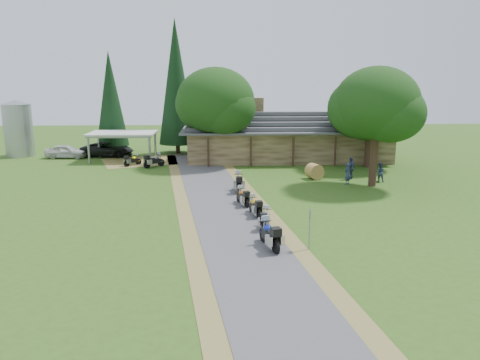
{
  "coord_description": "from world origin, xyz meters",
  "views": [
    {
      "loc": [
        -0.78,
        -23.82,
        8.22
      ],
      "look_at": [
        0.44,
        6.36,
        1.6
      ],
      "focal_mm": 35.0,
      "sensor_mm": 36.0,
      "label": 1
    }
  ],
  "objects_px": {
    "car_dark_suv": "(107,146)",
    "motorcycle_row_b": "(266,218)",
    "car_white_sedan": "(66,150)",
    "motorcycle_row_c": "(255,206)",
    "hay_bale": "(314,171)",
    "carport": "(123,146)",
    "motorcycle_carport_b": "(154,160)",
    "motorcycle_row_e": "(239,182)",
    "silo": "(18,128)",
    "motorcycle_carport_a": "(133,160)",
    "lodge": "(287,135)",
    "motorcycle_row_a": "(269,234)",
    "motorcycle_row_d": "(243,196)"
  },
  "relations": [
    {
      "from": "hay_bale",
      "to": "lodge",
      "type": "bearing_deg",
      "value": 95.3
    },
    {
      "from": "silo",
      "to": "car_white_sedan",
      "type": "distance_m",
      "value": 5.94
    },
    {
      "from": "motorcycle_row_c",
      "to": "motorcycle_row_a",
      "type": "bearing_deg",
      "value": 169.01
    },
    {
      "from": "lodge",
      "to": "hay_bale",
      "type": "xyz_separation_m",
      "value": [
        0.93,
        -10.08,
        -1.82
      ]
    },
    {
      "from": "carport",
      "to": "car_white_sedan",
      "type": "distance_m",
      "value": 6.42
    },
    {
      "from": "motorcycle_carport_b",
      "to": "hay_bale",
      "type": "distance_m",
      "value": 15.13
    },
    {
      "from": "motorcycle_row_a",
      "to": "motorcycle_row_c",
      "type": "height_order",
      "value": "motorcycle_row_a"
    },
    {
      "from": "car_white_sedan",
      "to": "motorcycle_carport_b",
      "type": "xyz_separation_m",
      "value": [
        9.87,
        -5.54,
        -0.21
      ]
    },
    {
      "from": "motorcycle_row_b",
      "to": "motorcycle_row_c",
      "type": "relative_size",
      "value": 0.94
    },
    {
      "from": "car_white_sedan",
      "to": "motorcycle_row_b",
      "type": "relative_size",
      "value": 3.17
    },
    {
      "from": "car_dark_suv",
      "to": "motorcycle_row_c",
      "type": "relative_size",
      "value": 3.3
    },
    {
      "from": "silo",
      "to": "carport",
      "type": "relative_size",
      "value": 0.91
    },
    {
      "from": "motorcycle_row_b",
      "to": "motorcycle_row_d",
      "type": "height_order",
      "value": "motorcycle_row_d"
    },
    {
      "from": "motorcycle_carport_a",
      "to": "motorcycle_carport_b",
      "type": "xyz_separation_m",
      "value": [
        2.17,
        -0.9,
        0.11
      ]
    },
    {
      "from": "carport",
      "to": "motorcycle_row_b",
      "type": "xyz_separation_m",
      "value": [
        12.38,
        -22.55,
        -0.84
      ]
    },
    {
      "from": "lodge",
      "to": "carport",
      "type": "distance_m",
      "value": 16.76
    },
    {
      "from": "motorcycle_row_a",
      "to": "motorcycle_row_d",
      "type": "bearing_deg",
      "value": -8.58
    },
    {
      "from": "motorcycle_row_e",
      "to": "car_white_sedan",
      "type": "bearing_deg",
      "value": 47.51
    },
    {
      "from": "motorcycle_row_d",
      "to": "motorcycle_row_a",
      "type": "bearing_deg",
      "value": 168.52
    },
    {
      "from": "silo",
      "to": "motorcycle_row_b",
      "type": "relative_size",
      "value": 3.5
    },
    {
      "from": "motorcycle_row_c",
      "to": "motorcycle_row_e",
      "type": "relative_size",
      "value": 0.85
    },
    {
      "from": "motorcycle_carport_a",
      "to": "motorcycle_row_d",
      "type": "bearing_deg",
      "value": -100.12
    },
    {
      "from": "silo",
      "to": "motorcycle_carport_b",
      "type": "relative_size",
      "value": 2.97
    },
    {
      "from": "car_dark_suv",
      "to": "motorcycle_row_e",
      "type": "distance_m",
      "value": 21.1
    },
    {
      "from": "motorcycle_row_b",
      "to": "car_white_sedan",
      "type": "bearing_deg",
      "value": 51.93
    },
    {
      "from": "car_dark_suv",
      "to": "motorcycle_row_a",
      "type": "bearing_deg",
      "value": -146.61
    },
    {
      "from": "car_white_sedan",
      "to": "hay_bale",
      "type": "bearing_deg",
      "value": -113.23
    },
    {
      "from": "carport",
      "to": "hay_bale",
      "type": "bearing_deg",
      "value": -28.35
    },
    {
      "from": "motorcycle_row_b",
      "to": "hay_bale",
      "type": "distance_m",
      "value": 13.87
    },
    {
      "from": "motorcycle_carport_b",
      "to": "car_white_sedan",
      "type": "bearing_deg",
      "value": 108.61
    },
    {
      "from": "carport",
      "to": "motorcycle_row_e",
      "type": "relative_size",
      "value": 3.11
    },
    {
      "from": "motorcycle_carport_a",
      "to": "lodge",
      "type": "bearing_deg",
      "value": -31.24
    },
    {
      "from": "lodge",
      "to": "motorcycle_row_a",
      "type": "bearing_deg",
      "value": -99.71
    },
    {
      "from": "car_dark_suv",
      "to": "motorcycle_row_b",
      "type": "bearing_deg",
      "value": -143.56
    },
    {
      "from": "silo",
      "to": "motorcycle_row_c",
      "type": "xyz_separation_m",
      "value": [
        23.55,
        -23.15,
        -2.36
      ]
    },
    {
      "from": "lodge",
      "to": "carport",
      "type": "xyz_separation_m",
      "value": [
        -16.73,
        -0.35,
        -1.03
      ]
    },
    {
      "from": "lodge",
      "to": "hay_bale",
      "type": "height_order",
      "value": "lodge"
    },
    {
      "from": "silo",
      "to": "motorcycle_carport_b",
      "type": "xyz_separation_m",
      "value": [
        15.21,
        -7.07,
        -2.29
      ]
    },
    {
      "from": "carport",
      "to": "motorcycle_carport_b",
      "type": "bearing_deg",
      "value": -47.65
    },
    {
      "from": "car_dark_suv",
      "to": "hay_bale",
      "type": "distance_m",
      "value": 23.27
    },
    {
      "from": "carport",
      "to": "motorcycle_row_a",
      "type": "distance_m",
      "value": 28.49
    },
    {
      "from": "motorcycle_carport_b",
      "to": "motorcycle_row_b",
      "type": "bearing_deg",
      "value": -106.79
    },
    {
      "from": "motorcycle_row_d",
      "to": "motorcycle_row_e",
      "type": "relative_size",
      "value": 0.85
    },
    {
      "from": "car_dark_suv",
      "to": "hay_bale",
      "type": "relative_size",
      "value": 4.74
    },
    {
      "from": "silo",
      "to": "motorcycle_carport_a",
      "type": "distance_m",
      "value": 14.63
    },
    {
      "from": "lodge",
      "to": "silo",
      "type": "height_order",
      "value": "silo"
    },
    {
      "from": "motorcycle_row_c",
      "to": "motorcycle_carport_b",
      "type": "bearing_deg",
      "value": 13.32
    },
    {
      "from": "motorcycle_row_b",
      "to": "motorcycle_row_e",
      "type": "height_order",
      "value": "motorcycle_row_e"
    },
    {
      "from": "car_dark_suv",
      "to": "motorcycle_row_c",
      "type": "bearing_deg",
      "value": -141.69
    },
    {
      "from": "car_white_sedan",
      "to": "motorcycle_row_d",
      "type": "distance_m",
      "value": 26.02
    }
  ]
}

